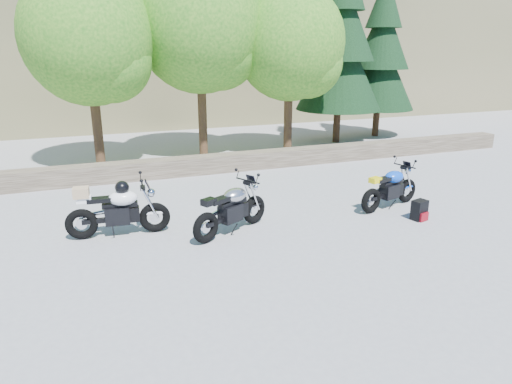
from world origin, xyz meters
TOP-DOWN VIEW (x-y plane):
  - ground at (0.00, 0.00)m, footprint 90.00×90.00m
  - stone_wall at (0.00, 5.50)m, footprint 22.00×0.55m
  - tree_decid_left at (-2.39, 7.14)m, footprint 3.67×3.67m
  - tree_decid_mid at (0.91, 7.54)m, footprint 4.08×4.08m
  - tree_decid_right at (3.71, 6.94)m, footprint 3.54×3.54m
  - conifer_near at (6.20, 8.20)m, footprint 3.17×3.17m
  - conifer_far at (8.40, 8.80)m, footprint 2.82×2.82m
  - silver_bike at (-0.33, 0.93)m, footprint 1.77×1.03m
  - white_bike at (-2.42, 1.54)m, footprint 1.96×0.62m
  - blue_bike at (3.47, 1.09)m, footprint 1.80×0.72m
  - backpack at (3.58, 0.20)m, footprint 0.36×0.33m

SIDE VIEW (x-z plane):
  - ground at x=0.00m, z-range 0.00..0.00m
  - backpack at x=3.58m, z-range -0.01..0.42m
  - stone_wall at x=0.00m, z-range 0.00..0.50m
  - blue_bike at x=3.47m, z-range -0.01..0.91m
  - silver_bike at x=-0.33m, z-range -0.01..0.96m
  - white_bike at x=-2.42m, z-range -0.01..1.07m
  - conifer_far at x=8.40m, z-range 0.13..6.41m
  - tree_decid_right at x=3.71m, z-range 0.79..6.20m
  - tree_decid_left at x=-2.39m, z-range 0.83..6.44m
  - conifer_near at x=6.20m, z-range 0.15..7.21m
  - tree_decid_mid at x=0.91m, z-range 0.92..7.16m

